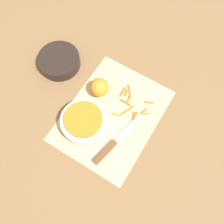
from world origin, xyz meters
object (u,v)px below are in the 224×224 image
bowl_speckled (84,122)px  knife (110,147)px  orange_left (99,87)px  bowl_dark (59,61)px

bowl_speckled → knife: 0.13m
bowl_speckled → orange_left: size_ratio=2.32×
bowl_speckled → orange_left: 0.15m
bowl_dark → orange_left: 0.22m
knife → orange_left: (0.17, 0.16, 0.03)m
knife → orange_left: bearing=53.7°
bowl_dark → knife: bowl_dark is taller
bowl_dark → knife: 0.42m
bowl_speckled → knife: bearing=-99.8°
bowl_dark → knife: (-0.20, -0.38, -0.01)m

